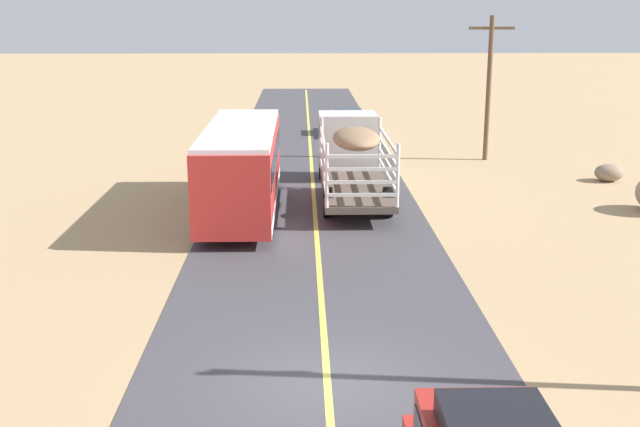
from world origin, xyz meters
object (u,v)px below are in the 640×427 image
object	(u,v)px
bus	(242,167)
car_far	(349,123)
boulder_mid_field	(609,173)
livestock_truck	(350,147)
power_pole_mid	(489,83)

from	to	relation	value
bus	car_far	xyz separation A→B (m)	(5.08, 18.74, -1.05)
bus	boulder_mid_field	bearing A→B (deg)	18.07
livestock_truck	power_pole_mid	bearing A→B (deg)	42.24
car_far	boulder_mid_field	bearing A→B (deg)	-52.05
power_pole_mid	livestock_truck	bearing A→B (deg)	-137.76
car_far	power_pole_mid	size ratio (longest dim) A/B	0.62
livestock_truck	bus	bearing A→B (deg)	-138.29
livestock_truck	boulder_mid_field	xyz separation A→B (m)	(11.46, 1.34, -1.41)
car_far	boulder_mid_field	xyz separation A→B (m)	(10.62, -13.62, -0.31)
livestock_truck	bus	size ratio (longest dim) A/B	0.97
livestock_truck	bus	xyz separation A→B (m)	(-4.24, -3.78, -0.04)
livestock_truck	power_pole_mid	xyz separation A→B (m)	(7.19, 6.53, 2.01)
livestock_truck	boulder_mid_field	bearing A→B (deg)	6.69
power_pole_mid	boulder_mid_field	xyz separation A→B (m)	(4.27, -5.18, -3.42)
livestock_truck	car_far	world-z (taller)	livestock_truck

